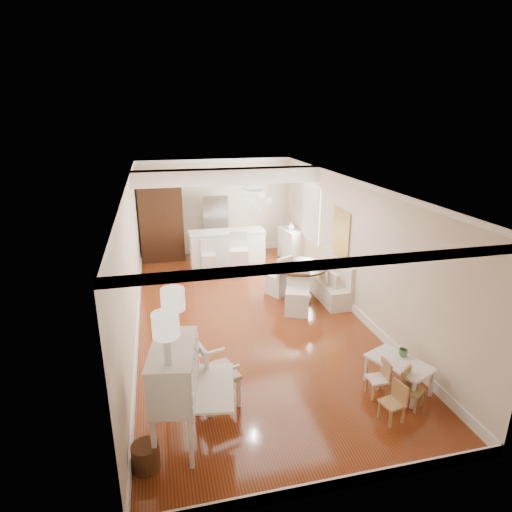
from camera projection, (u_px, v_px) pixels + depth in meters
name	position (u px, v px, depth m)	size (l,w,h in m)	color
room	(246.00, 221.00, 8.65)	(9.00, 9.04, 2.82)	brown
secretary_bureau	(175.00, 395.00, 5.39)	(1.07, 1.09, 1.37)	white
gustavian_armchair	(217.00, 372.00, 6.16)	(0.59, 0.59, 1.03)	white
wicker_basket	(146.00, 457.00, 5.11)	(0.33, 0.33, 0.33)	#53301A
kids_table	(398.00, 375.00, 6.58)	(0.56, 0.94, 0.47)	white
kids_chair_a	(392.00, 403.00, 5.86)	(0.28, 0.28, 0.58)	tan
kids_chair_b	(378.00, 378.00, 6.39)	(0.28, 0.28, 0.59)	tan
kids_chair_c	(413.00, 389.00, 6.14)	(0.28, 0.28, 0.59)	#9F7A48
banquette	(329.00, 278.00, 9.72)	(0.52, 1.60, 0.98)	silver
dining_table	(299.00, 283.00, 9.64)	(1.22, 1.22, 0.83)	#432915
slip_chair_near	(298.00, 290.00, 8.97)	(0.49, 0.51, 1.04)	white
slip_chair_far	(278.00, 275.00, 9.95)	(0.45, 0.47, 0.96)	white
breakfast_counter	(227.00, 249.00, 11.69)	(2.05, 0.65, 1.03)	white
bar_stool_left	(209.00, 259.00, 11.07)	(0.37, 0.37, 0.94)	white
bar_stool_right	(239.00, 254.00, 11.07)	(0.46, 0.46, 1.15)	white
pantry_cabinet	(161.00, 221.00, 12.11)	(1.20, 0.60, 2.30)	#381E11
fridge	(228.00, 226.00, 12.58)	(0.75, 0.65, 1.80)	silver
sideboard	(291.00, 244.00, 12.35)	(0.41, 0.93, 0.89)	silver
pencil_cup	(403.00, 352.00, 6.65)	(0.14, 0.14, 0.11)	#578F53
branch_vase	(291.00, 226.00, 12.17)	(0.20, 0.20, 0.21)	white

